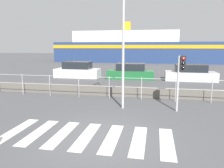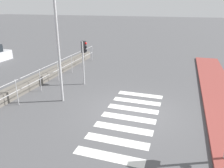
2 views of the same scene
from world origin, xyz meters
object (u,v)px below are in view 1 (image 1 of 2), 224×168
parked_car_green (131,72)px  parked_car_silver (190,74)px  parked_car_white (78,71)px  streetlamp (123,24)px  traffic_light_far (181,71)px  ferry_boat (143,49)px

parked_car_green → parked_car_silver: (5.36, -0.00, -0.00)m
parked_car_white → parked_car_silver: (10.64, -0.00, -0.04)m
streetlamp → parked_car_silver: 11.66m
traffic_light_far → parked_car_silver: bearing=79.0°
parked_car_green → parked_car_white: bearing=180.0°
traffic_light_far → parked_car_green: 10.61m
traffic_light_far → parked_car_green: bearing=109.0°
ferry_boat → parked_car_silver: size_ratio=7.90×
traffic_light_far → parked_car_white: bearing=131.2°
parked_car_white → parked_car_green: parked_car_white is taller
ferry_boat → parked_car_white: 23.63m
ferry_boat → parked_car_silver: (5.61, -23.02, -1.85)m
traffic_light_far → parked_car_white: 13.29m
streetlamp → parked_car_green: size_ratio=1.54×
parked_car_silver → parked_car_green: bearing=180.0°
traffic_light_far → parked_car_white: traffic_light_far is taller
streetlamp → parked_car_white: streetlamp is taller
ferry_boat → streetlamp: bearing=-88.3°
parked_car_silver → traffic_light_far: bearing=-101.0°
traffic_light_far → parked_car_silver: traffic_light_far is taller
parked_car_white → traffic_light_far: bearing=-48.8°
traffic_light_far → parked_car_green: traffic_light_far is taller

